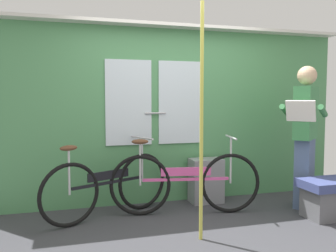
% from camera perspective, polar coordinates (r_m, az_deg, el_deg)
% --- Properties ---
extents(ground_plane, '(6.00, 4.01, 0.04)m').
position_cam_1_polar(ground_plane, '(3.90, 5.22, -16.84)').
color(ground_plane, '#38383D').
extents(train_door_wall, '(5.00, 0.28, 2.35)m').
position_cam_1_polar(train_door_wall, '(4.77, 0.03, 2.43)').
color(train_door_wall, '#4C8C56').
rests_on(train_door_wall, ground_plane).
extents(bicycle_near_door, '(1.55, 0.77, 0.92)m').
position_cam_1_polar(bicycle_near_door, '(4.25, -9.62, -9.46)').
color(bicycle_near_door, black).
rests_on(bicycle_near_door, ground_plane).
extents(bicycle_leaning_behind, '(1.81, 0.50, 0.94)m').
position_cam_1_polar(bicycle_leaning_behind, '(4.32, 2.79, -9.04)').
color(bicycle_leaning_behind, black).
rests_on(bicycle_leaning_behind, ground_plane).
extents(passenger_reading_newspaper, '(0.64, 0.62, 1.80)m').
position_cam_1_polar(passenger_reading_newspaper, '(4.82, 21.22, -1.08)').
color(passenger_reading_newspaper, slate).
rests_on(passenger_reading_newspaper, ground_plane).
extents(trash_bin_by_wall, '(0.43, 0.28, 0.59)m').
position_cam_1_polar(trash_bin_by_wall, '(4.84, 6.12, -8.71)').
color(trash_bin_by_wall, gray).
rests_on(trash_bin_by_wall, ground_plane).
extents(handrail_pole, '(0.04, 0.04, 2.31)m').
position_cam_1_polar(handrail_pole, '(3.44, 5.42, 0.50)').
color(handrail_pole, '#C6C14C').
rests_on(handrail_pole, ground_plane).
extents(bench_seat_corner, '(0.70, 0.44, 0.45)m').
position_cam_1_polar(bench_seat_corner, '(4.64, 24.75, -10.37)').
color(bench_seat_corner, '#3D477F').
rests_on(bench_seat_corner, ground_plane).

